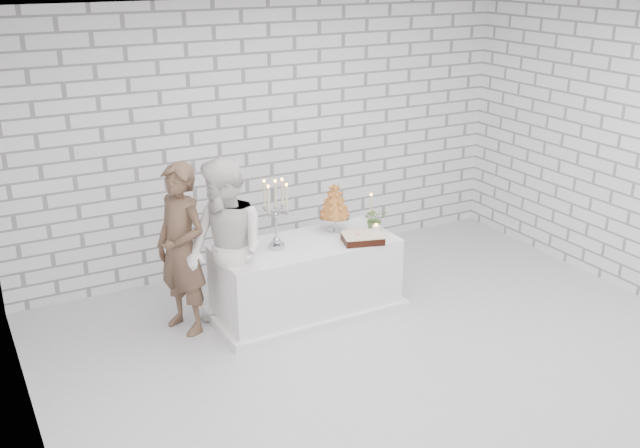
% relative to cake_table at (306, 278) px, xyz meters
% --- Properties ---
extents(ground, '(6.00, 5.00, 0.01)m').
position_rel_cake_table_xyz_m(ground, '(0.28, -1.11, -0.38)').
color(ground, silver).
rests_on(ground, ground).
extents(ceiling, '(6.00, 5.00, 0.01)m').
position_rel_cake_table_xyz_m(ceiling, '(0.28, -1.11, 2.62)').
color(ceiling, white).
rests_on(ceiling, ground).
extents(wall_back, '(6.00, 0.01, 3.00)m').
position_rel_cake_table_xyz_m(wall_back, '(0.28, 1.39, 1.12)').
color(wall_back, white).
rests_on(wall_back, ground).
extents(wall_left, '(0.01, 5.00, 3.00)m').
position_rel_cake_table_xyz_m(wall_left, '(-2.72, -1.11, 1.12)').
color(wall_left, white).
rests_on(wall_left, ground).
extents(wall_right, '(0.01, 5.00, 3.00)m').
position_rel_cake_table_xyz_m(wall_right, '(3.28, -1.11, 1.12)').
color(wall_right, white).
rests_on(wall_right, ground).
extents(cake_table, '(1.80, 0.80, 0.75)m').
position_rel_cake_table_xyz_m(cake_table, '(0.00, 0.00, 0.00)').
color(cake_table, white).
rests_on(cake_table, ground).
extents(groom, '(0.60, 0.71, 1.67)m').
position_rel_cake_table_xyz_m(groom, '(-1.19, 0.23, 0.46)').
color(groom, brown).
rests_on(groom, ground).
extents(bride, '(0.82, 0.96, 1.74)m').
position_rel_cake_table_xyz_m(bride, '(-0.88, -0.11, 0.50)').
color(bride, white).
rests_on(bride, ground).
extents(candelabra, '(0.33, 0.33, 0.70)m').
position_rel_cake_table_xyz_m(candelabra, '(-0.31, 0.02, 0.72)').
color(candelabra, '#A5A5B0').
rests_on(candelabra, cake_table).
extents(croquembouche, '(0.35, 0.35, 0.52)m').
position_rel_cake_table_xyz_m(croquembouche, '(0.41, 0.16, 0.64)').
color(croquembouche, '#94541E').
rests_on(croquembouche, cake_table).
extents(chocolate_cake, '(0.45, 0.37, 0.08)m').
position_rel_cake_table_xyz_m(chocolate_cake, '(0.51, -0.25, 0.42)').
color(chocolate_cake, black).
rests_on(chocolate_cake, cake_table).
extents(pillar_candle, '(0.10, 0.10, 0.12)m').
position_rel_cake_table_xyz_m(pillar_candle, '(0.70, -0.18, 0.44)').
color(pillar_candle, white).
rests_on(pillar_candle, cake_table).
extents(extra_taper, '(0.07, 0.07, 0.32)m').
position_rel_cake_table_xyz_m(extra_taper, '(0.84, 0.14, 0.54)').
color(extra_taper, beige).
rests_on(extra_taper, cake_table).
extents(flowers, '(0.28, 0.26, 0.26)m').
position_rel_cake_table_xyz_m(flowers, '(0.78, -0.05, 0.51)').
color(flowers, '#55833E').
rests_on(flowers, cake_table).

